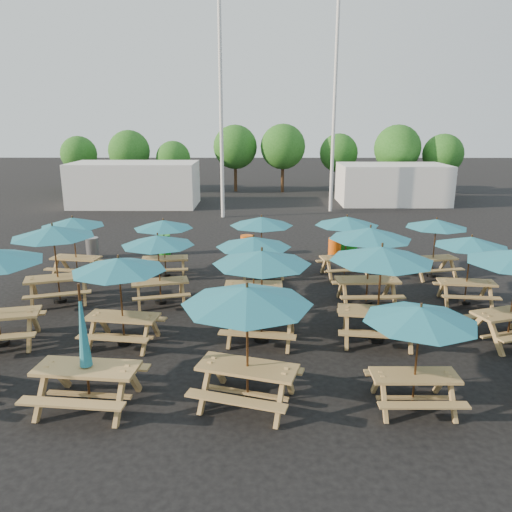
{
  "coord_description": "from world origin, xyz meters",
  "views": [
    {
      "loc": [
        0.1,
        -14.48,
        5.5
      ],
      "look_at": [
        0.0,
        1.5,
        1.1
      ],
      "focal_mm": 35.0,
      "sensor_mm": 36.0,
      "label": 1
    }
  ],
  "objects_px": {
    "picnic_unit_12": "(420,319)",
    "waste_bin_2": "(247,245)",
    "picnic_unit_5": "(119,268)",
    "picnic_unit_11": "(262,224)",
    "picnic_unit_4": "(86,358)",
    "picnic_unit_18": "(471,245)",
    "picnic_unit_6": "(158,243)",
    "picnic_unit_14": "(370,237)",
    "picnic_unit_10": "(254,245)",
    "picnic_unit_15": "(347,224)",
    "waste_bin_1": "(164,245)",
    "waste_bin_3": "(340,245)",
    "waste_bin_0": "(93,248)",
    "waste_bin_4": "(335,248)",
    "picnic_unit_3": "(73,225)",
    "picnic_unit_7": "(163,227)",
    "picnic_unit_8": "(247,301)",
    "picnic_unit_19": "(436,226)",
    "picnic_unit_9": "(262,262)",
    "picnic_unit_13": "(382,258)",
    "waste_bin_5": "(351,246)",
    "picnic_unit_2": "(53,235)"
  },
  "relations": [
    {
      "from": "picnic_unit_9",
      "to": "picnic_unit_12",
      "type": "relative_size",
      "value": 1.29
    },
    {
      "from": "picnic_unit_5",
      "to": "picnic_unit_11",
      "type": "relative_size",
      "value": 1.03
    },
    {
      "from": "picnic_unit_12",
      "to": "waste_bin_2",
      "type": "height_order",
      "value": "picnic_unit_12"
    },
    {
      "from": "waste_bin_0",
      "to": "waste_bin_4",
      "type": "bearing_deg",
      "value": -0.09
    },
    {
      "from": "picnic_unit_3",
      "to": "picnic_unit_4",
      "type": "distance_m",
      "value": 9.04
    },
    {
      "from": "picnic_unit_10",
      "to": "picnic_unit_19",
      "type": "xyz_separation_m",
      "value": [
        6.4,
        3.04,
        -0.06
      ]
    },
    {
      "from": "picnic_unit_8",
      "to": "picnic_unit_14",
      "type": "bearing_deg",
      "value": 74.5
    },
    {
      "from": "picnic_unit_15",
      "to": "waste_bin_1",
      "type": "height_order",
      "value": "picnic_unit_15"
    },
    {
      "from": "picnic_unit_7",
      "to": "picnic_unit_19",
      "type": "bearing_deg",
      "value": -7.83
    },
    {
      "from": "picnic_unit_8",
      "to": "waste_bin_4",
      "type": "height_order",
      "value": "picnic_unit_8"
    },
    {
      "from": "picnic_unit_5",
      "to": "picnic_unit_4",
      "type": "bearing_deg",
      "value": -80.96
    },
    {
      "from": "picnic_unit_12",
      "to": "picnic_unit_11",
      "type": "bearing_deg",
      "value": 108.81
    },
    {
      "from": "picnic_unit_5",
      "to": "picnic_unit_6",
      "type": "relative_size",
      "value": 0.97
    },
    {
      "from": "picnic_unit_10",
      "to": "picnic_unit_11",
      "type": "bearing_deg",
      "value": 86.44
    },
    {
      "from": "picnic_unit_13",
      "to": "picnic_unit_7",
      "type": "bearing_deg",
      "value": 146.9
    },
    {
      "from": "picnic_unit_15",
      "to": "picnic_unit_19",
      "type": "xyz_separation_m",
      "value": [
        3.15,
        0.02,
        -0.08
      ]
    },
    {
      "from": "picnic_unit_9",
      "to": "picnic_unit_19",
      "type": "bearing_deg",
      "value": 50.87
    },
    {
      "from": "picnic_unit_10",
      "to": "waste_bin_3",
      "type": "relative_size",
      "value": 2.72
    },
    {
      "from": "waste_bin_0",
      "to": "picnic_unit_3",
      "type": "bearing_deg",
      "value": -84.14
    },
    {
      "from": "picnic_unit_6",
      "to": "picnic_unit_14",
      "type": "height_order",
      "value": "picnic_unit_14"
    },
    {
      "from": "picnic_unit_8",
      "to": "picnic_unit_12",
      "type": "bearing_deg",
      "value": 15.02
    },
    {
      "from": "picnic_unit_7",
      "to": "picnic_unit_8",
      "type": "distance_m",
      "value": 8.97
    },
    {
      "from": "picnic_unit_6",
      "to": "picnic_unit_8",
      "type": "distance_m",
      "value": 6.3
    },
    {
      "from": "waste_bin_3",
      "to": "picnic_unit_8",
      "type": "bearing_deg",
      "value": -107.57
    },
    {
      "from": "waste_bin_3",
      "to": "waste_bin_5",
      "type": "distance_m",
      "value": 0.47
    },
    {
      "from": "picnic_unit_2",
      "to": "picnic_unit_6",
      "type": "relative_size",
      "value": 1.16
    },
    {
      "from": "picnic_unit_6",
      "to": "picnic_unit_18",
      "type": "xyz_separation_m",
      "value": [
        9.38,
        0.04,
        -0.04
      ]
    },
    {
      "from": "picnic_unit_5",
      "to": "waste_bin_4",
      "type": "distance_m",
      "value": 10.52
    },
    {
      "from": "picnic_unit_8",
      "to": "picnic_unit_3",
      "type": "bearing_deg",
      "value": 144.08
    },
    {
      "from": "picnic_unit_3",
      "to": "waste_bin_1",
      "type": "height_order",
      "value": "picnic_unit_3"
    },
    {
      "from": "waste_bin_4",
      "to": "waste_bin_5",
      "type": "xyz_separation_m",
      "value": [
        0.75,
        0.39,
        0.0
      ]
    },
    {
      "from": "picnic_unit_11",
      "to": "picnic_unit_14",
      "type": "relative_size",
      "value": 0.99
    },
    {
      "from": "picnic_unit_7",
      "to": "picnic_unit_11",
      "type": "relative_size",
      "value": 0.93
    },
    {
      "from": "waste_bin_0",
      "to": "waste_bin_4",
      "type": "distance_m",
      "value": 9.91
    },
    {
      "from": "picnic_unit_10",
      "to": "picnic_unit_11",
      "type": "distance_m",
      "value": 3.03
    },
    {
      "from": "picnic_unit_14",
      "to": "waste_bin_1",
      "type": "bearing_deg",
      "value": 139.01
    },
    {
      "from": "picnic_unit_19",
      "to": "picnic_unit_7",
      "type": "bearing_deg",
      "value": 167.46
    },
    {
      "from": "waste_bin_2",
      "to": "picnic_unit_6",
      "type": "bearing_deg",
      "value": -113.85
    },
    {
      "from": "picnic_unit_4",
      "to": "picnic_unit_19",
      "type": "distance_m",
      "value": 12.83
    },
    {
      "from": "picnic_unit_10",
      "to": "waste_bin_1",
      "type": "bearing_deg",
      "value": 123.4
    },
    {
      "from": "picnic_unit_8",
      "to": "picnic_unit_19",
      "type": "distance_m",
      "value": 10.59
    },
    {
      "from": "picnic_unit_8",
      "to": "picnic_unit_18",
      "type": "distance_m",
      "value": 8.68
    },
    {
      "from": "picnic_unit_9",
      "to": "picnic_unit_10",
      "type": "bearing_deg",
      "value": 104.83
    },
    {
      "from": "waste_bin_5",
      "to": "picnic_unit_13",
      "type": "bearing_deg",
      "value": -95.68
    },
    {
      "from": "picnic_unit_10",
      "to": "picnic_unit_14",
      "type": "relative_size",
      "value": 0.89
    },
    {
      "from": "picnic_unit_18",
      "to": "picnic_unit_11",
      "type": "bearing_deg",
      "value": 162.79
    },
    {
      "from": "picnic_unit_14",
      "to": "picnic_unit_18",
      "type": "relative_size",
      "value": 1.08
    },
    {
      "from": "picnic_unit_12",
      "to": "picnic_unit_19",
      "type": "xyz_separation_m",
      "value": [
        3.2,
        8.48,
        -0.01
      ]
    },
    {
      "from": "picnic_unit_4",
      "to": "picnic_unit_9",
      "type": "height_order",
      "value": "picnic_unit_4"
    },
    {
      "from": "picnic_unit_14",
      "to": "waste_bin_1",
      "type": "height_order",
      "value": "picnic_unit_14"
    }
  ]
}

